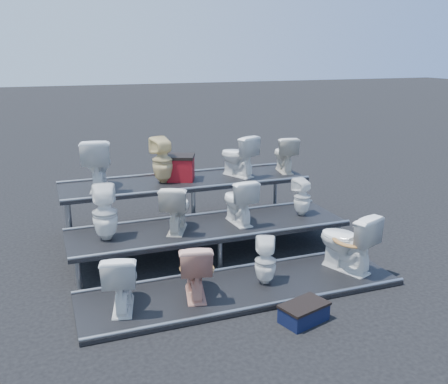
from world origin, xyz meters
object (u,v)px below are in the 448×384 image
object	(u,v)px
toilet_9	(162,160)
red_crate	(178,169)
toilet_4	(105,213)
toilet_11	(284,154)
toilet_2	(265,261)
toilet_0	(121,280)
toilet_7	(302,197)
toilet_6	(238,201)
toilet_3	(347,241)
toilet_5	(176,208)
toilet_1	(195,269)
toilet_8	(97,164)
step_stool	(304,314)
toilet_10	(238,156)

from	to	relation	value
toilet_9	red_crate	bearing A→B (deg)	-175.11
toilet_4	toilet_11	xyz separation A→B (m)	(3.44, 1.30, 0.34)
toilet_2	red_crate	size ratio (longest dim) A/B	1.16
toilet_0	toilet_7	world-z (taller)	toilet_7
toilet_0	toilet_9	size ratio (longest dim) A/B	0.94
toilet_6	toilet_9	world-z (taller)	toilet_9
toilet_4	red_crate	distance (m)	2.01
toilet_3	red_crate	size ratio (longest dim) A/B	1.57
toilet_4	toilet_5	xyz separation A→B (m)	(1.02, 0.00, -0.04)
toilet_1	toilet_3	xyz separation A→B (m)	(2.21, 0.00, 0.06)
toilet_6	toilet_1	bearing A→B (deg)	45.69
toilet_1	toilet_5	bearing A→B (deg)	-83.05
toilet_8	toilet_11	bearing A→B (deg)	-169.56
toilet_1	toilet_3	distance (m)	2.21
toilet_8	step_stool	world-z (taller)	toilet_8
toilet_1	toilet_4	size ratio (longest dim) A/B	0.93
toilet_3	toilet_10	world-z (taller)	toilet_10
toilet_4	toilet_7	world-z (taller)	toilet_4
toilet_9	toilet_11	xyz separation A→B (m)	(2.29, 0.00, -0.06)
toilet_11	toilet_6	bearing A→B (deg)	51.91
toilet_2	toilet_7	xyz separation A→B (m)	(1.25, 1.30, 0.39)
toilet_3	toilet_4	distance (m)	3.39
toilet_2	toilet_10	bearing A→B (deg)	-81.44
toilet_4	red_crate	xyz separation A→B (m)	(1.44, 1.39, 0.20)
toilet_8	toilet_9	xyz separation A→B (m)	(1.07, 0.00, -0.03)
toilet_2	toilet_6	world-z (taller)	toilet_6
toilet_1	toilet_5	xyz separation A→B (m)	(0.12, 1.30, 0.39)
toilet_5	toilet_11	xyz separation A→B (m)	(2.42, 1.30, 0.38)
toilet_5	toilet_9	size ratio (longest dim) A/B	0.91
toilet_2	toilet_7	bearing A→B (deg)	-111.27
toilet_4	toilet_9	world-z (taller)	toilet_9
toilet_3	toilet_8	bearing A→B (deg)	-61.90
toilet_7	toilet_11	size ratio (longest dim) A/B	0.91
toilet_9	toilet_10	xyz separation A→B (m)	(1.37, 0.00, -0.02)
toilet_6	toilet_7	distance (m)	1.11
toilet_5	toilet_1	bearing A→B (deg)	109.23
toilet_4	step_stool	bearing A→B (deg)	137.27
toilet_4	toilet_10	size ratio (longest dim) A/B	1.06
toilet_7	step_stool	world-z (taller)	toilet_7
toilet_3	toilet_10	xyz separation A→B (m)	(-0.59, 2.60, 0.75)
toilet_6	red_crate	distance (m)	1.52
toilet_3	step_stool	world-z (taller)	toilet_3
toilet_3	toilet_4	size ratio (longest dim) A/B	1.08
step_stool	toilet_8	bearing A→B (deg)	100.80
toilet_3	red_crate	distance (m)	3.22
toilet_1	toilet_9	world-z (taller)	toilet_9
toilet_7	step_stool	size ratio (longest dim) A/B	1.12
toilet_6	toilet_9	bearing A→B (deg)	-60.40
toilet_2	toilet_4	xyz separation A→B (m)	(-1.87, 1.30, 0.48)
toilet_4	toilet_9	bearing A→B (deg)	-124.81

